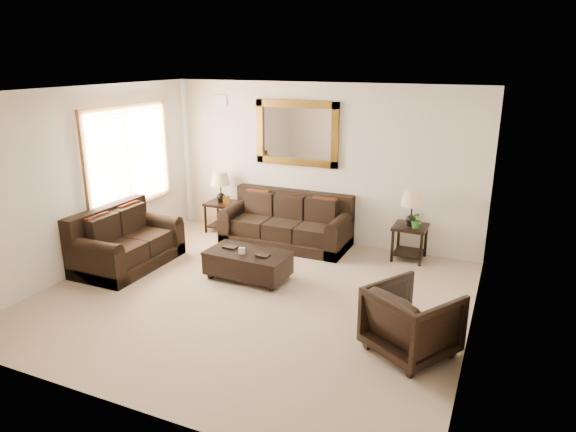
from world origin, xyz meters
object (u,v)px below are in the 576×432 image
at_px(end_table_left, 221,193).
at_px(sofa, 287,226).
at_px(loveseat, 125,245).
at_px(armchair, 412,318).
at_px(end_table_right, 411,215).
at_px(coffee_table, 248,262).

bearing_deg(end_table_left, sofa, -5.43).
relative_size(loveseat, armchair, 1.93).
relative_size(loveseat, end_table_right, 1.43).
xyz_separation_m(sofa, end_table_right, (2.06, 0.13, 0.42)).
bearing_deg(end_table_left, coffee_table, -49.45).
relative_size(loveseat, coffee_table, 1.32).
bearing_deg(sofa, end_table_left, 174.57).
bearing_deg(end_table_right, coffee_table, -139.57).
height_order(loveseat, armchair, loveseat).
xyz_separation_m(end_table_right, armchair, (0.56, -2.72, -0.32)).
distance_m(end_table_right, armchair, 2.80).
xyz_separation_m(end_table_left, end_table_right, (3.44, -0.00, 0.01)).
distance_m(sofa, loveseat, 2.67).
bearing_deg(loveseat, end_table_left, -14.19).
bearing_deg(end_table_left, end_table_right, -0.06).
height_order(sofa, end_table_left, end_table_left).
relative_size(sofa, loveseat, 1.33).
bearing_deg(armchair, end_table_left, -2.55).
relative_size(end_table_left, coffee_table, 0.91).
xyz_separation_m(sofa, armchair, (2.62, -2.59, 0.10)).
distance_m(sofa, end_table_left, 1.44).
xyz_separation_m(sofa, loveseat, (-1.89, -1.89, 0.02)).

